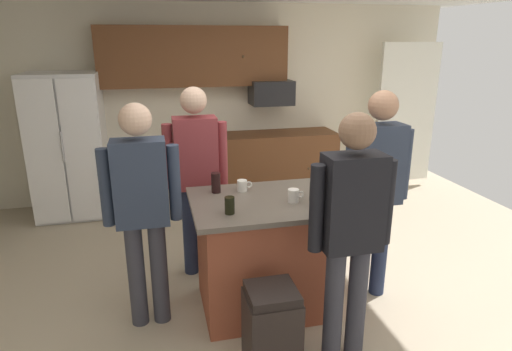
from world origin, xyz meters
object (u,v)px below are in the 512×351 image
Objects in this scene: glass_stout_tall at (314,191)px; glass_dark_ale at (230,205)px; person_guest_right at (377,182)px; mug_blue_stoneware at (294,196)px; person_guest_by_door at (351,225)px; tumbler_amber at (216,183)px; refrigerator at (69,146)px; kitchen_island at (265,253)px; glass_pilsner at (318,198)px; person_guest_left at (142,203)px; person_host_foreground at (196,170)px; microwave_over_range at (271,93)px; mug_ceramic_white at (243,186)px; trash_bin at (272,330)px.

glass_stout_tall reaches higher than glass_dark_ale.
person_guest_right reaches higher than mug_blue_stoneware.
person_guest_by_door reaches higher than tumbler_amber.
mug_blue_stoneware is (0.52, 0.11, -0.01)m from glass_dark_ale.
refrigerator is 1.53× the size of kitchen_island.
person_guest_left is at bearing 169.27° from glass_pilsner.
person_guest_left is at bearing -70.16° from refrigerator.
person_guest_right reaches higher than kitchen_island.
glass_stout_tall is (-0.56, -0.06, -0.01)m from person_guest_right.
glass_dark_ale is 0.98× the size of mug_blue_stoneware.
kitchen_island is at bearing 0.00° from person_host_foreground.
refrigerator is 1.02× the size of person_guest_by_door.
kitchen_island is at bearing -106.21° from microwave_over_range.
person_guest_left is at bearing -155.52° from tumbler_amber.
mug_ceramic_white is at bearing 133.61° from mug_blue_stoneware.
microwave_over_range reaches higher than glass_stout_tall.
trash_bin is (0.32, -1.41, -0.72)m from person_host_foreground.
mug_ceramic_white is 0.21× the size of trash_bin.
person_guest_right reaches higher than glass_stout_tall.
person_guest_by_door is 0.87m from person_guest_right.
trash_bin is (-1.06, -0.68, -0.73)m from person_guest_right.
person_host_foreground is 1.02× the size of person_guest_by_door.
microwave_over_range reaches higher than trash_bin.
person_guest_right is at bearing -15.58° from mug_ceramic_white.
refrigerator reaches higher than mug_ceramic_white.
tumbler_amber is at bearing -115.07° from microwave_over_range.
glass_pilsner is 1.20× the size of mug_ceramic_white.
microwave_over_range is 3.70× the size of glass_pilsner.
refrigerator is 14.06× the size of mug_ceramic_white.
kitchen_island is 0.97m from person_guest_by_door.
mug_blue_stoneware reaches higher than kitchen_island.
glass_pilsner is at bearing 7.10° from person_host_foreground.
tumbler_amber is at bearing 152.85° from glass_stout_tall.
glass_stout_tall is (2.20, -2.62, 0.14)m from refrigerator.
person_guest_left is 1.49m from person_guest_by_door.
microwave_over_range is 3.75× the size of glass_stout_tall.
person_guest_right is at bearing 28.36° from person_host_foreground.
person_guest_by_door is at bearing 54.17° from person_guest_right.
glass_dark_ale is (0.03, -0.47, -0.02)m from tumbler_amber.
kitchen_island is at bearing -53.89° from refrigerator.
person_host_foreground is at bearing 55.79° from person_guest_left.
trash_bin is at bearing -135.30° from glass_pilsner.
person_host_foreground reaches higher than person_guest_by_door.
glass_pilsner is 0.99m from trash_bin.
glass_stout_tall reaches higher than mug_blue_stoneware.
refrigerator reaches higher than mug_blue_stoneware.
person_guest_left reaches higher than glass_dark_ale.
glass_pilsner is at bearing -35.33° from kitchen_island.
mug_ceramic_white is (0.33, -0.44, -0.03)m from person_host_foreground.
trash_bin is at bearing -128.73° from glass_stout_tall.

